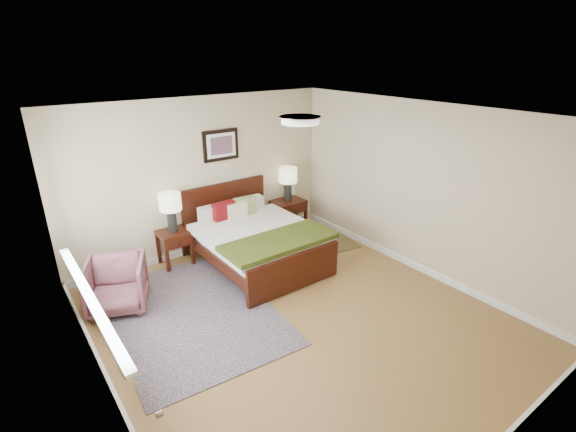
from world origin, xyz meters
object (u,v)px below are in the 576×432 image
object	(u,v)px
armchair	(116,285)
lamp_right	(288,178)
lamp_left	(170,205)
rug_persian	(193,313)
nightstand_left	(175,239)
bed	(255,235)
nightstand_right	(288,212)

from	to	relation	value
armchair	lamp_right	bearing A→B (deg)	35.27
lamp_left	rug_persian	bearing A→B (deg)	-104.76
armchair	nightstand_left	bearing A→B (deg)	55.30
nightstand_left	lamp_right	size ratio (longest dim) A/B	0.91
bed	lamp_left	world-z (taller)	lamp_left
nightstand_left	armchair	bearing A→B (deg)	-148.04
bed	nightstand_right	world-z (taller)	bed
bed	armchair	distance (m)	2.08
lamp_left	lamp_right	size ratio (longest dim) A/B	1.00
nightstand_right	armchair	size ratio (longest dim) A/B	0.80
bed	rug_persian	distance (m)	1.59
lamp_left	rug_persian	xyz separation A→B (m)	(-0.37, -1.39, -0.97)
nightstand_right	armchair	xyz separation A→B (m)	(-3.27, -0.68, -0.02)
nightstand_right	rug_persian	size ratio (longest dim) A/B	0.22
bed	lamp_left	distance (m)	1.34
lamp_left	armchair	size ratio (longest dim) A/B	0.83
lamp_left	armchair	distance (m)	1.43
bed	rug_persian	xyz separation A→B (m)	(-1.37, -0.63, -0.49)
nightstand_left	rug_persian	xyz separation A→B (m)	(-0.37, -1.37, -0.43)
lamp_right	rug_persian	world-z (taller)	lamp_right
nightstand_right	lamp_left	size ratio (longest dim) A/B	0.96
lamp_left	lamp_right	xyz separation A→B (m)	(2.19, 0.00, 0.03)
nightstand_right	nightstand_left	bearing A→B (deg)	-179.80
lamp_left	nightstand_left	bearing A→B (deg)	-90.00
bed	armchair	xyz separation A→B (m)	(-2.08, 0.06, -0.16)
nightstand_right	lamp_left	bearing A→B (deg)	179.68
bed	nightstand_left	xyz separation A→B (m)	(-1.00, 0.73, -0.06)
armchair	nightstand_right	bearing A→B (deg)	35.07
nightstand_right	lamp_right	world-z (taller)	lamp_right
lamp_right	rug_persian	distance (m)	3.07
lamp_left	lamp_right	distance (m)	2.19
lamp_right	rug_persian	bearing A→B (deg)	-151.53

